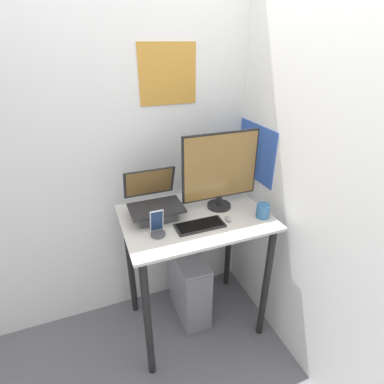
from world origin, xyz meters
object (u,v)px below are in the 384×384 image
(mouse, at_px, (228,219))
(computer_tower, at_px, (189,285))
(laptop, at_px, (155,206))
(cell_phone, at_px, (157,228))
(monitor, at_px, (220,171))
(keyboard, at_px, (200,225))

(mouse, height_order, computer_tower, mouse)
(laptop, bearing_deg, cell_phone, -101.46)
(laptop, xyz_separation_m, monitor, (0.44, -0.03, 0.19))
(mouse, distance_m, computer_tower, 0.76)
(cell_phone, bearing_deg, computer_tower, 37.73)
(laptop, bearing_deg, computer_tower, 2.23)
(keyboard, distance_m, mouse, 0.19)
(keyboard, distance_m, computer_tower, 0.73)
(laptop, height_order, keyboard, laptop)
(mouse, bearing_deg, monitor, 83.38)
(cell_phone, distance_m, computer_tower, 0.81)
(laptop, xyz_separation_m, cell_phone, (-0.04, -0.20, -0.03))
(monitor, xyz_separation_m, computer_tower, (-0.21, 0.04, -0.95))
(monitor, bearing_deg, computer_tower, 168.92)
(monitor, xyz_separation_m, mouse, (-0.02, -0.18, -0.25))
(keyboard, height_order, mouse, mouse)
(mouse, bearing_deg, cell_phone, 178.54)
(cell_phone, bearing_deg, mouse, -1.46)
(monitor, distance_m, mouse, 0.31)
(cell_phone, bearing_deg, laptop, 78.54)
(laptop, xyz_separation_m, keyboard, (0.22, -0.21, -0.07))
(cell_phone, relative_size, computer_tower, 0.30)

